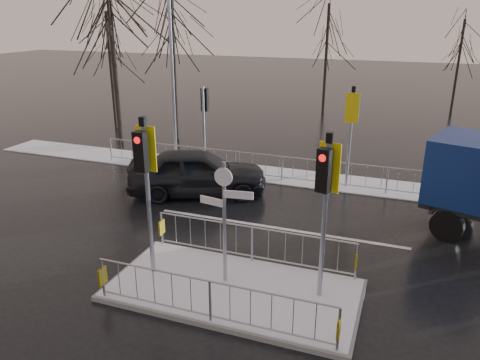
% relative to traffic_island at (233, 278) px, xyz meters
% --- Properties ---
extents(ground, '(120.00, 120.00, 0.00)m').
position_rel_traffic_island_xyz_m(ground, '(0.01, -0.01, -0.39)').
color(ground, black).
rests_on(ground, ground).
extents(snow_verge, '(30.00, 2.00, 0.04)m').
position_rel_traffic_island_xyz_m(snow_verge, '(0.01, 8.59, -0.37)').
color(snow_verge, white).
rests_on(snow_verge, ground).
extents(lane_markings, '(8.00, 11.38, 0.01)m').
position_rel_traffic_island_xyz_m(lane_markings, '(0.01, -0.34, -0.39)').
color(lane_markings, silver).
rests_on(lane_markings, ground).
extents(traffic_island, '(6.00, 3.04, 4.15)m').
position_rel_traffic_island_xyz_m(traffic_island, '(0.00, 0.00, 0.00)').
color(traffic_island, slate).
rests_on(traffic_island, ground).
extents(far_kerb_fixtures, '(18.00, 0.65, 3.83)m').
position_rel_traffic_island_xyz_m(far_kerb_fixtures, '(0.31, 8.08, 0.63)').
color(far_kerb_fixtures, '#989CA5').
rests_on(far_kerb_fixtures, ground).
extents(car_far_lane, '(5.43, 3.83, 1.72)m').
position_rel_traffic_island_xyz_m(car_far_lane, '(-3.56, 5.60, 0.47)').
color(car_far_lane, black).
rests_on(car_far_lane, ground).
extents(tree_near_a, '(4.75, 4.75, 8.97)m').
position_rel_traffic_island_xyz_m(tree_near_a, '(-10.49, 10.99, 5.72)').
color(tree_near_a, black).
rests_on(tree_near_a, ground).
extents(tree_near_b, '(4.00, 4.00, 7.55)m').
position_rel_traffic_island_xyz_m(tree_near_b, '(-7.99, 12.49, 4.76)').
color(tree_near_b, black).
rests_on(tree_near_b, ground).
extents(tree_near_c, '(3.50, 3.50, 6.61)m').
position_rel_traffic_island_xyz_m(tree_near_c, '(-12.49, 13.49, 4.11)').
color(tree_near_c, black).
rests_on(tree_near_c, ground).
extents(tree_far_a, '(3.75, 3.75, 7.08)m').
position_rel_traffic_island_xyz_m(tree_far_a, '(-1.99, 21.99, 4.43)').
color(tree_far_a, black).
rests_on(tree_far_a, ground).
extents(tree_far_b, '(3.25, 3.25, 6.14)m').
position_rel_traffic_island_xyz_m(tree_far_b, '(6.01, 23.99, 3.79)').
color(tree_far_b, black).
rests_on(tree_far_b, ground).
extents(street_lamp_left, '(1.25, 0.18, 8.20)m').
position_rel_traffic_island_xyz_m(street_lamp_left, '(-6.42, 9.49, 4.10)').
color(street_lamp_left, '#989CA5').
rests_on(street_lamp_left, ground).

